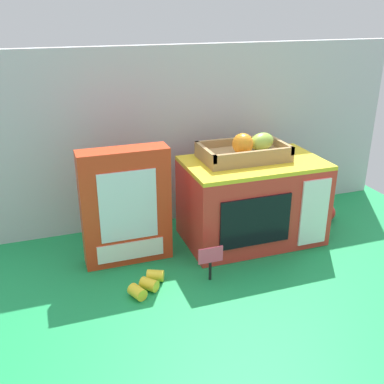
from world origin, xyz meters
TOP-DOWN VIEW (x-y plane):
  - ground_plane at (0.00, 0.00)m, footprint 1.70×1.70m
  - display_back_panel at (0.00, 0.24)m, footprint 1.61×0.03m
  - toy_microwave at (0.19, 0.01)m, footprint 0.42×0.26m
  - food_groups_crate at (0.17, 0.04)m, footprint 0.26×0.16m
  - cookie_set_box at (-0.21, 0.01)m, footprint 0.25×0.08m
  - price_sign at (-0.02, -0.17)m, footprint 0.07×0.01m
  - loose_toy_banana at (-0.19, -0.16)m, footprint 0.11×0.11m
  - loose_toy_apple at (0.50, 0.04)m, footprint 0.06×0.06m

SIDE VIEW (x-z plane):
  - ground_plane at x=0.00m, z-range 0.00..0.00m
  - loose_toy_banana at x=-0.19m, z-range 0.00..0.03m
  - loose_toy_apple at x=0.50m, z-range 0.00..0.06m
  - price_sign at x=-0.02m, z-range 0.02..0.12m
  - toy_microwave at x=0.19m, z-range 0.00..0.26m
  - cookie_set_box at x=-0.21m, z-range 0.00..0.34m
  - food_groups_crate at x=0.17m, z-range 0.25..0.33m
  - display_back_panel at x=0.00m, z-range 0.00..0.59m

